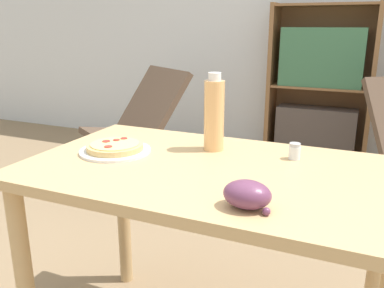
{
  "coord_description": "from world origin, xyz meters",
  "views": [
    {
      "loc": [
        0.54,
        -1.24,
        1.23
      ],
      "look_at": [
        0.02,
        -0.03,
        0.84
      ],
      "focal_mm": 38.0,
      "sensor_mm": 36.0,
      "label": 1
    }
  ],
  "objects_px": {
    "grape_bunch": "(247,194)",
    "drink_bottle": "(214,114)",
    "pizza_on_plate": "(115,148)",
    "salt_shaker": "(295,151)",
    "bookshelf": "(319,94)",
    "lounge_chair_near": "(134,145)"
  },
  "relations": [
    {
      "from": "grape_bunch",
      "to": "drink_bottle",
      "type": "relative_size",
      "value": 0.45
    },
    {
      "from": "pizza_on_plate",
      "to": "salt_shaker",
      "type": "relative_size",
      "value": 4.55
    },
    {
      "from": "pizza_on_plate",
      "to": "drink_bottle",
      "type": "height_order",
      "value": "drink_bottle"
    },
    {
      "from": "grape_bunch",
      "to": "salt_shaker",
      "type": "height_order",
      "value": "grape_bunch"
    },
    {
      "from": "pizza_on_plate",
      "to": "salt_shaker",
      "type": "xyz_separation_m",
      "value": [
        0.61,
        0.18,
        0.01
      ]
    },
    {
      "from": "pizza_on_plate",
      "to": "bookshelf",
      "type": "relative_size",
      "value": 0.18
    },
    {
      "from": "pizza_on_plate",
      "to": "grape_bunch",
      "type": "xyz_separation_m",
      "value": [
        0.57,
        -0.26,
        0.02
      ]
    },
    {
      "from": "grape_bunch",
      "to": "drink_bottle",
      "type": "height_order",
      "value": "drink_bottle"
    },
    {
      "from": "drink_bottle",
      "to": "salt_shaker",
      "type": "relative_size",
      "value": 5.02
    },
    {
      "from": "salt_shaker",
      "to": "pizza_on_plate",
      "type": "bearing_deg",
      "value": -163.42
    },
    {
      "from": "lounge_chair_near",
      "to": "bookshelf",
      "type": "relative_size",
      "value": 0.7
    },
    {
      "from": "grape_bunch",
      "to": "drink_bottle",
      "type": "xyz_separation_m",
      "value": [
        -0.25,
        0.43,
        0.1
      ]
    },
    {
      "from": "grape_bunch",
      "to": "bookshelf",
      "type": "xyz_separation_m",
      "value": [
        -0.14,
        2.75,
        -0.17
      ]
    },
    {
      "from": "salt_shaker",
      "to": "bookshelf",
      "type": "bearing_deg",
      "value": 94.54
    },
    {
      "from": "pizza_on_plate",
      "to": "lounge_chair_near",
      "type": "relative_size",
      "value": 0.26
    },
    {
      "from": "lounge_chair_near",
      "to": "bookshelf",
      "type": "bearing_deg",
      "value": 69.87
    },
    {
      "from": "drink_bottle",
      "to": "bookshelf",
      "type": "bearing_deg",
      "value": 87.25
    },
    {
      "from": "salt_shaker",
      "to": "lounge_chair_near",
      "type": "distance_m",
      "value": 2.06
    },
    {
      "from": "lounge_chair_near",
      "to": "grape_bunch",
      "type": "bearing_deg",
      "value": -18.07
    },
    {
      "from": "pizza_on_plate",
      "to": "lounge_chair_near",
      "type": "bearing_deg",
      "value": 119.73
    },
    {
      "from": "grape_bunch",
      "to": "lounge_chair_near",
      "type": "relative_size",
      "value": 0.13
    },
    {
      "from": "drink_bottle",
      "to": "lounge_chair_near",
      "type": "relative_size",
      "value": 0.29
    }
  ]
}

